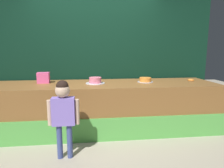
% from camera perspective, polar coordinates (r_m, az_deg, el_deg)
% --- Properties ---
extents(ground_plane, '(12.00, 12.00, 0.00)m').
position_cam_1_polar(ground_plane, '(3.24, -4.33, -16.26)').
color(ground_plane, '#ADA38E').
extents(stage_platform, '(4.29, 1.04, 0.84)m').
position_cam_1_polar(stage_platform, '(3.56, -4.76, -6.59)').
color(stage_platform, brown).
rests_on(stage_platform, ground_plane).
extents(curtain_backdrop, '(4.80, 0.08, 3.00)m').
position_cam_1_polar(curtain_backdrop, '(4.03, -5.28, 10.85)').
color(curtain_backdrop, black).
rests_on(curtain_backdrop, ground_plane).
extents(child_figure, '(0.40, 0.19, 1.05)m').
position_cam_1_polar(child_figure, '(2.62, -13.91, -6.98)').
color(child_figure, '#3F4C8C').
rests_on(child_figure, ground_plane).
extents(pink_box, '(0.21, 0.16, 0.19)m').
position_cam_1_polar(pink_box, '(3.71, -19.22, 1.73)').
color(pink_box, '#F25999').
rests_on(pink_box, stage_platform).
extents(donut, '(0.12, 0.12, 0.03)m').
position_cam_1_polar(donut, '(4.05, 21.87, 1.08)').
color(donut, orange).
rests_on(donut, stage_platform).
extents(cake_center, '(0.33, 0.33, 0.11)m').
position_cam_1_polar(cake_center, '(3.46, -4.87, 0.95)').
color(cake_center, silver).
rests_on(cake_center, stage_platform).
extents(cake_right, '(0.28, 0.28, 0.09)m').
position_cam_1_polar(cake_right, '(3.64, 9.61, 1.14)').
color(cake_right, silver).
rests_on(cake_right, stage_platform).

